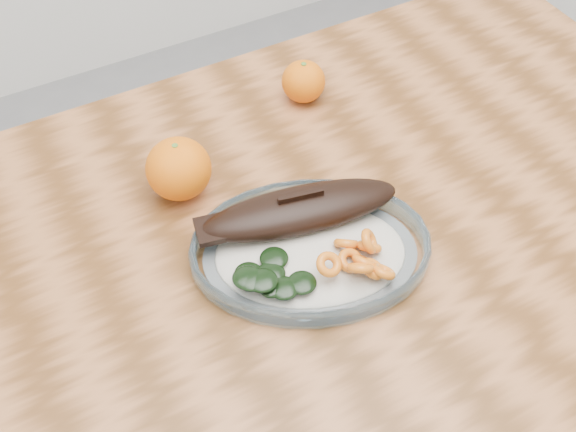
# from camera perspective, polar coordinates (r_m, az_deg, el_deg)

# --- Properties ---
(dining_table) EXTENTS (1.20, 0.80, 0.75)m
(dining_table) POSITION_cam_1_polar(r_m,az_deg,el_deg) (1.04, 4.19, -4.18)
(dining_table) COLOR #583214
(dining_table) RESTS_ON ground
(plated_meal) EXTENTS (0.71, 0.71, 0.08)m
(plated_meal) POSITION_cam_1_polar(r_m,az_deg,el_deg) (0.91, 1.73, -2.41)
(plated_meal) COLOR white
(plated_meal) RESTS_ON dining_table
(orange_left) EXTENTS (0.09, 0.09, 0.09)m
(orange_left) POSITION_cam_1_polar(r_m,az_deg,el_deg) (0.98, -8.64, 3.71)
(orange_left) COLOR #F05004
(orange_left) RESTS_ON dining_table
(orange_right) EXTENTS (0.07, 0.07, 0.07)m
(orange_right) POSITION_cam_1_polar(r_m,az_deg,el_deg) (1.12, 1.23, 10.59)
(orange_right) COLOR #F05004
(orange_right) RESTS_ON dining_table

